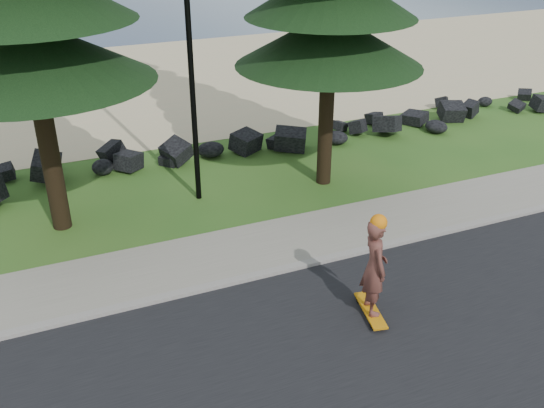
% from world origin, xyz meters
% --- Properties ---
extents(ground, '(160.00, 160.00, 0.00)m').
position_xyz_m(ground, '(0.00, 0.00, 0.00)').
color(ground, '#295A1C').
rests_on(ground, ground).
extents(road, '(160.00, 7.00, 0.02)m').
position_xyz_m(road, '(0.00, -4.50, 0.01)').
color(road, black).
rests_on(road, ground).
extents(kerb, '(160.00, 0.20, 0.10)m').
position_xyz_m(kerb, '(0.00, -0.90, 0.05)').
color(kerb, gray).
rests_on(kerb, ground).
extents(sidewalk, '(160.00, 2.00, 0.08)m').
position_xyz_m(sidewalk, '(0.00, 0.20, 0.04)').
color(sidewalk, gray).
rests_on(sidewalk, ground).
extents(beach_sand, '(160.00, 15.00, 0.01)m').
position_xyz_m(beach_sand, '(0.00, 14.50, 0.01)').
color(beach_sand, beige).
rests_on(beach_sand, ground).
extents(seawall_boulders, '(60.00, 2.40, 1.10)m').
position_xyz_m(seawall_boulders, '(0.00, 5.60, 0.00)').
color(seawall_boulders, black).
rests_on(seawall_boulders, ground).
extents(lamp_post, '(0.25, 0.14, 8.14)m').
position_xyz_m(lamp_post, '(0.00, 3.20, 4.13)').
color(lamp_post, black).
rests_on(lamp_post, ground).
extents(skateboarder, '(0.60, 1.20, 2.16)m').
position_xyz_m(skateboarder, '(1.57, -2.92, 1.09)').
color(skateboarder, orange).
rests_on(skateboarder, ground).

